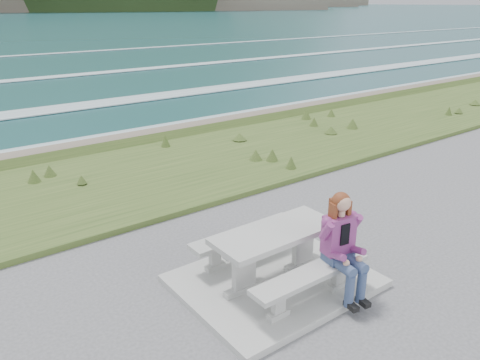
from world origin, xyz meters
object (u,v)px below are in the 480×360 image
object	(u,v)px
picnic_table	(275,241)
seated_woman	(344,260)
bench_landward	(311,278)
bench_seaward	(245,237)

from	to	relation	value
picnic_table	seated_woman	size ratio (longest dim) A/B	1.27
picnic_table	seated_woman	xyz separation A→B (m)	(0.47, -0.83, -0.06)
bench_landward	seated_woman	xyz separation A→B (m)	(0.47, -0.13, 0.17)
bench_seaward	bench_landward	bearing A→B (deg)	-90.00
bench_landward	picnic_table	bearing A→B (deg)	90.00
picnic_table	seated_woman	distance (m)	0.96
bench_landward	bench_seaward	bearing A→B (deg)	90.00
bench_seaward	seated_woman	world-z (taller)	seated_woman
bench_seaward	seated_woman	xyz separation A→B (m)	(0.47, -1.53, 0.17)
bench_landward	bench_seaward	world-z (taller)	same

